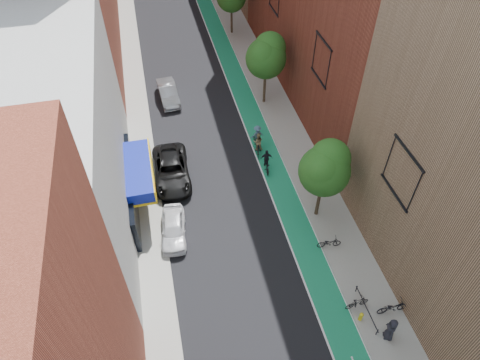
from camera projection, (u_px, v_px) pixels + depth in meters
bike_lane at (242, 93)px, 41.16m from camera, size 2.00×68.00×0.01m
sidewalk_left at (137, 106)px, 39.52m from camera, size 2.00×68.00×0.15m
sidewalk_right at (267, 89)px, 41.50m from camera, size 3.00×68.00×0.15m
building_left_white at (51, 151)px, 26.32m from camera, size 8.00×20.00×12.00m
tree_near at (325, 168)px, 27.22m from camera, size 3.40×3.36×6.42m
tree_mid at (266, 55)px, 36.58m from camera, size 3.55×3.53×6.74m
parked_car_white at (173, 228)px, 28.81m from camera, size 2.03×4.20×1.38m
parked_car_black at (171, 170)px, 32.56m from camera, size 2.84×5.87×1.61m
parked_car_silver at (168, 93)px, 39.85m from camera, size 1.88×4.63×1.50m
cyclist_lane_near at (258, 145)px, 34.58m from camera, size 0.93×1.87×1.95m
cyclist_lane_mid at (267, 163)px, 33.30m from camera, size 0.96×1.91×1.91m
cyclist_lane_far at (257, 137)px, 35.12m from camera, size 1.16×1.70×2.02m
parked_bike_near at (393, 307)px, 24.83m from camera, size 1.93×0.71×1.01m
parked_bike_mid at (357, 303)px, 25.07m from camera, size 1.55×0.56×0.91m
parked_bike_far at (329, 243)px, 28.12m from camera, size 1.67×0.72×0.85m
pedestrian at (391, 329)px, 23.49m from camera, size 0.81×0.99×1.76m
fire_hydrant at (361, 316)px, 24.58m from camera, size 0.24×0.24×0.68m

